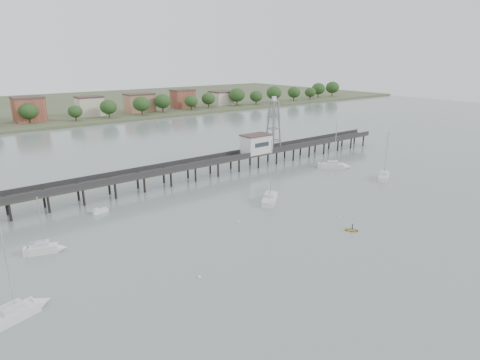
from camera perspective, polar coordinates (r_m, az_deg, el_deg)
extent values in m
plane|color=gray|center=(61.70, 21.04, -13.73)|extent=(500.00, 500.00, 0.00)
cube|color=#2D2823|center=(101.34, -8.62, 1.71)|extent=(150.00, 5.00, 0.50)
cube|color=#333335|center=(99.11, -7.96, 1.87)|extent=(150.00, 0.12, 1.10)
cube|color=#333335|center=(103.17, -9.29, 2.42)|extent=(150.00, 0.12, 1.10)
cylinder|color=black|center=(100.28, -8.03, 0.41)|extent=(0.50, 0.50, 4.40)
cylinder|color=black|center=(103.48, -9.09, 0.90)|extent=(0.50, 0.50, 4.40)
cylinder|color=black|center=(149.18, 17.13, 5.38)|extent=(0.50, 0.50, 4.40)
cylinder|color=black|center=(151.34, 15.96, 5.64)|extent=(0.50, 0.50, 4.40)
cube|color=silver|center=(114.49, 2.31, 5.11)|extent=(8.00, 5.00, 5.00)
cube|color=#4C3833|center=(113.96, 2.33, 6.41)|extent=(8.40, 5.40, 0.30)
cube|color=slate|center=(116.88, 4.87, 11.10)|extent=(1.80, 1.80, 0.30)
cube|color=silver|center=(116.80, 4.88, 11.47)|extent=(0.90, 0.90, 1.20)
cube|color=silver|center=(73.10, -26.21, -8.97)|extent=(4.76, 3.08, 1.65)
cone|color=silver|center=(72.71, -24.03, -8.81)|extent=(2.31, 2.24, 1.73)
cube|color=silver|center=(72.62, -26.33, -8.13)|extent=(2.32, 1.95, 0.75)
cylinder|color=#A5A8AA|center=(71.14, -26.49, -5.33)|extent=(0.18, 0.18, 8.32)
cylinder|color=#A5A8AA|center=(72.53, -26.97, -7.78)|extent=(2.49, 0.96, 0.12)
cube|color=silver|center=(109.98, 19.75, 0.34)|extent=(6.26, 4.79, 1.65)
cone|color=silver|center=(113.51, 19.91, 0.83)|extent=(3.24, 3.17, 2.28)
cube|color=silver|center=(109.66, 19.81, 0.92)|extent=(3.16, 2.85, 0.75)
cylinder|color=#A5A8AA|center=(108.81, 20.10, 3.58)|extent=(0.18, 0.18, 11.01)
cylinder|color=#A5A8AA|center=(108.57, 19.79, 1.07)|extent=(3.07, 1.73, 0.12)
cube|color=silver|center=(58.03, -29.52, -16.50)|extent=(6.14, 3.77, 1.65)
cone|color=silver|center=(59.22, -26.32, -15.29)|extent=(2.93, 2.82, 2.23)
cube|color=silver|center=(57.43, -29.70, -15.51)|extent=(2.95, 2.44, 0.75)
cylinder|color=#A5A8AA|center=(55.20, -30.11, -10.93)|extent=(0.18, 0.18, 10.76)
cylinder|color=#A5A8AA|center=(56.87, -30.68, -15.36)|extent=(3.24, 1.07, 0.12)
cube|color=silver|center=(117.15, 12.99, 1.92)|extent=(6.25, 6.29, 1.65)
cone|color=silver|center=(117.60, 14.92, 1.84)|extent=(3.64, 3.64, 2.48)
cube|color=silver|center=(116.85, 13.03, 2.48)|extent=(3.41, 3.41, 0.75)
cylinder|color=#A5A8AA|center=(115.63, 13.43, 5.17)|extent=(0.18, 0.18, 11.97)
cylinder|color=#A5A8AA|center=(116.62, 12.53, 2.76)|extent=(2.70, 2.73, 0.12)
cube|color=silver|center=(87.87, 4.26, -2.82)|extent=(6.73, 6.15, 1.65)
cone|color=silver|center=(91.71, 4.67, -1.96)|extent=(3.75, 3.72, 2.56)
cube|color=silver|center=(87.48, 4.28, -2.10)|extent=(3.57, 3.44, 0.75)
cylinder|color=#A5A8AA|center=(86.16, 4.42, 1.66)|extent=(0.18, 0.18, 12.37)
cylinder|color=#A5A8AA|center=(86.27, 4.17, -1.99)|extent=(3.06, 2.52, 0.12)
cube|color=silver|center=(86.48, -19.27, -4.25)|extent=(3.21, 1.63, 0.85)
cube|color=silver|center=(86.05, -19.72, -4.04)|extent=(1.14, 1.14, 0.51)
imported|color=yellow|center=(76.51, 15.63, -6.98)|extent=(1.65, 1.50, 2.43)
imported|color=black|center=(76.51, 15.63, -6.98)|extent=(0.66, 1.20, 0.27)
ellipsoid|color=beige|center=(77.32, -0.32, -5.97)|extent=(0.56, 0.56, 0.39)
ellipsoid|color=beige|center=(114.40, 21.24, 0.60)|extent=(0.56, 0.56, 0.39)
ellipsoid|color=beige|center=(82.18, 13.87, -5.06)|extent=(0.56, 0.56, 0.39)
ellipsoid|color=beige|center=(110.38, 12.90, 0.78)|extent=(0.56, 0.56, 0.39)
ellipsoid|color=beige|center=(59.69, -5.80, -13.57)|extent=(0.56, 0.56, 0.39)
cube|color=#475133|center=(276.35, -28.05, 9.03)|extent=(500.00, 170.00, 1.40)
cube|color=brown|center=(213.37, -27.78, 8.62)|extent=(13.00, 10.50, 9.00)
cube|color=brown|center=(219.97, -20.57, 9.70)|extent=(13.00, 10.50, 9.00)
cube|color=brown|center=(229.41, -14.07, 10.54)|extent=(13.00, 10.50, 9.00)
cube|color=brown|center=(241.51, -8.12, 11.19)|extent=(13.00, 10.50, 9.00)
cube|color=brown|center=(256.47, -2.58, 11.69)|extent=(13.00, 10.50, 9.00)
ellipsoid|color=#1D3C18|center=(203.69, -24.38, 8.83)|extent=(8.00, 8.00, 6.80)
ellipsoid|color=#1D3C18|center=(259.19, 2.68, 11.81)|extent=(8.00, 8.00, 6.80)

